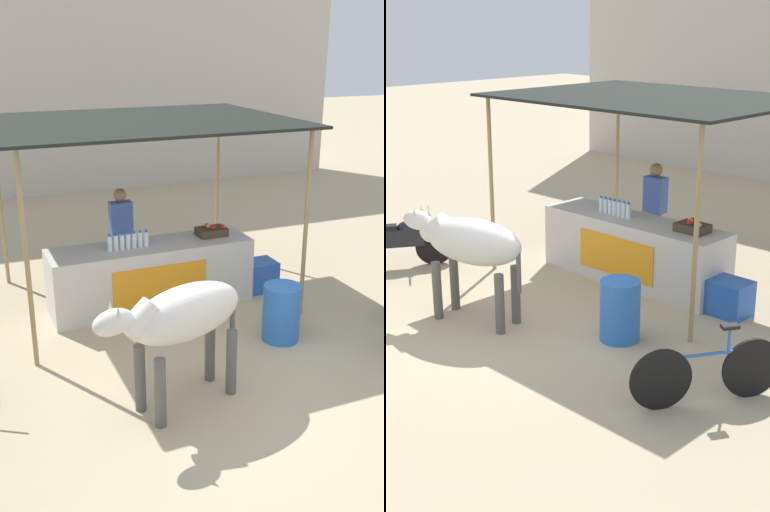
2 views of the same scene
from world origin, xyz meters
The scene contains 10 objects.
ground_plane centered at (0.00, 0.00, 0.00)m, with size 60.00×60.00×0.00m, color tan.
building_wall_far centered at (0.00, 9.87, 3.20)m, with size 16.00×0.50×6.41m, color beige.
stall_counter centered at (0.00, 2.20, 0.48)m, with size 3.00×0.82×0.96m.
stall_awning centered at (0.00, 2.50, 2.60)m, with size 4.20×3.20×2.71m.
water_bottle_row centered at (-0.35, 2.15, 1.07)m, with size 0.61×0.07×0.25m.
fruit_crate centered at (1.00, 2.25, 1.03)m, with size 0.44×0.32×0.18m.
vendor_behind_counter centered at (-0.22, 2.95, 0.85)m, with size 0.34×0.22×1.65m.
cooler_box centered at (1.72, 2.10, 0.24)m, with size 0.60×0.44×0.48m, color blue.
water_barrel centered at (1.22, 0.50, 0.38)m, with size 0.50×0.50×0.77m, color blue.
cow centered at (-0.55, -0.38, 1.03)m, with size 1.85×0.89×1.44m.
Camera 1 is at (-2.63, -5.64, 3.77)m, focal length 42.00 mm.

